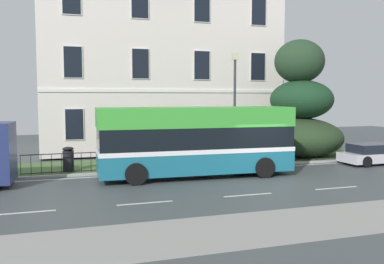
% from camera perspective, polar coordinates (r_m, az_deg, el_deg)
% --- Properties ---
extents(ground_plane, '(60.00, 56.00, 0.18)m').
position_cam_1_polar(ground_plane, '(19.29, 9.84, -6.48)').
color(ground_plane, '#404648').
extents(georgian_townhouse, '(16.34, 10.15, 14.41)m').
position_cam_1_polar(georgian_townhouse, '(31.46, -5.21, 11.41)').
color(georgian_townhouse, silver).
rests_on(georgian_townhouse, ground_plane).
extents(iron_verge_railing, '(17.24, 0.04, 0.97)m').
position_cam_1_polar(iron_verge_railing, '(21.74, 0.75, -3.43)').
color(iron_verge_railing, black).
rests_on(iron_verge_railing, ground_plane).
extents(evergreen_tree, '(5.69, 5.69, 7.40)m').
position_cam_1_polar(evergreen_tree, '(26.90, 14.43, 2.36)').
color(evergreen_tree, '#423328').
rests_on(evergreen_tree, ground_plane).
extents(single_decker_bus, '(9.18, 2.94, 3.28)m').
position_cam_1_polar(single_decker_bus, '(19.46, 0.51, -1.13)').
color(single_decker_bus, '#1B667E').
rests_on(single_decker_bus, ground_plane).
extents(parked_hatchback_00, '(3.86, 1.82, 1.15)m').
position_cam_1_polar(parked_hatchback_00, '(25.31, 23.68, -2.79)').
color(parked_hatchback_00, silver).
rests_on(parked_hatchback_00, ground_plane).
extents(street_lamp_post, '(0.36, 0.24, 6.04)m').
position_cam_1_polar(street_lamp_post, '(23.30, 5.90, 4.50)').
color(street_lamp_post, '#333338').
rests_on(street_lamp_post, ground_plane).
extents(litter_bin, '(0.54, 0.54, 1.20)m').
position_cam_1_polar(litter_bin, '(21.14, -16.65, -3.58)').
color(litter_bin, black).
rests_on(litter_bin, ground_plane).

